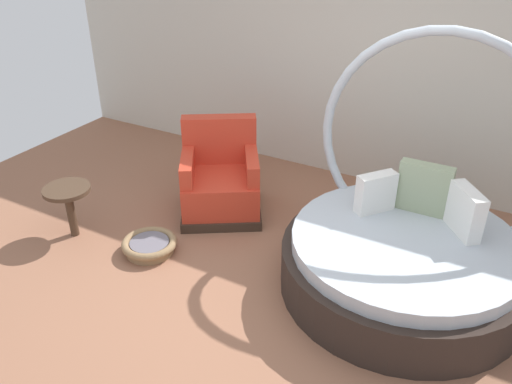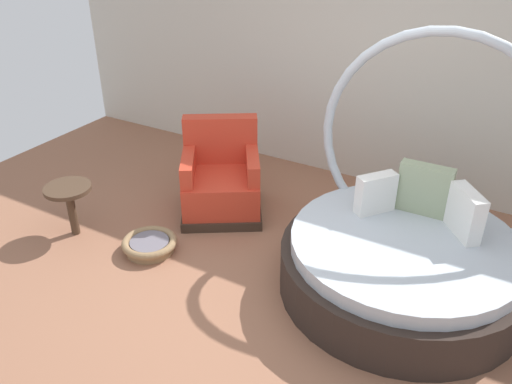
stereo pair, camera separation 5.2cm
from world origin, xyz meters
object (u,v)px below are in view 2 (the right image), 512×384
red_armchair (221,181)px  side_table (69,195)px  pet_basket (149,245)px  round_daybed (406,247)px

red_armchair → side_table: (-0.99, -1.10, 0.10)m
pet_basket → side_table: (-0.82, -0.13, 0.35)m
red_armchair → pet_basket: 1.02m
pet_basket → side_table: side_table is taller
red_armchair → round_daybed: bearing=-7.7°
round_daybed → red_armchair: (-1.99, 0.27, -0.04)m
round_daybed → red_armchair: bearing=172.3°
red_armchair → pet_basket: bearing=-99.8°
side_table → red_armchair: bearing=47.9°
red_armchair → side_table: 1.48m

